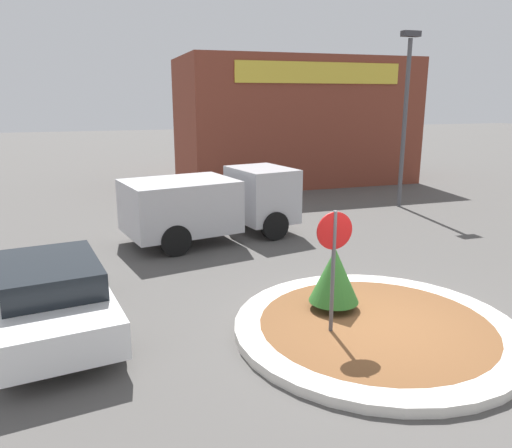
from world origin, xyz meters
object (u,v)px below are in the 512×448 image
at_px(utility_truck, 211,202).
at_px(parked_sedan_white, 52,293).
at_px(light_pole, 406,107).
at_px(stop_sign, 334,253).

height_order(utility_truck, parked_sedan_white, utility_truck).
relative_size(parked_sedan_white, light_pole, 0.75).
bearing_deg(stop_sign, parked_sedan_white, 157.31).
bearing_deg(light_pole, stop_sign, -129.24).
xyz_separation_m(stop_sign, parked_sedan_white, (-4.64, 1.94, -0.88)).
bearing_deg(utility_truck, light_pole, 4.05).
height_order(stop_sign, utility_truck, stop_sign).
bearing_deg(parked_sedan_white, utility_truck, -47.91).
height_order(stop_sign, light_pole, light_pole).
bearing_deg(parked_sedan_white, stop_sign, -121.12).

